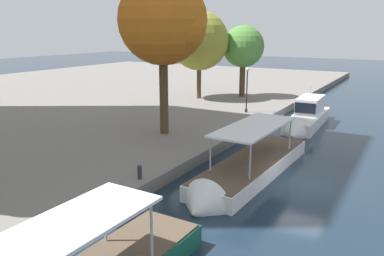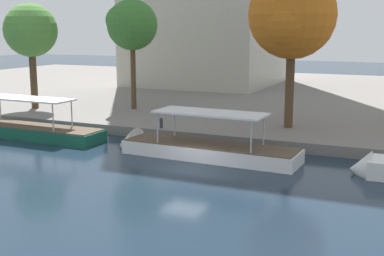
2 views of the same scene
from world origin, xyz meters
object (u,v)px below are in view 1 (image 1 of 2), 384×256
(motor_yacht_2, at_px, (307,119))
(mooring_bollard_0, at_px, (140,171))
(tour_boat_1, at_px, (246,173))
(tree_1, at_px, (242,47))
(tree_3, at_px, (198,42))
(tree_4, at_px, (165,23))
(lamp_post, at_px, (247,85))

(motor_yacht_2, xyz_separation_m, mooring_bollard_0, (-19.97, 4.00, 0.52))
(tour_boat_1, relative_size, tree_1, 1.54)
(mooring_bollard_0, bearing_deg, tree_3, 22.50)
(tree_1, xyz_separation_m, tree_4, (-19.22, -1.92, 2.47))
(tour_boat_1, relative_size, lamp_post, 2.99)
(tree_4, bearing_deg, motor_yacht_2, -37.33)
(tour_boat_1, distance_m, motor_yacht_2, 15.12)
(tour_boat_1, distance_m, tree_3, 25.42)
(tour_boat_1, bearing_deg, tree_3, -141.92)
(tour_boat_1, xyz_separation_m, motor_yacht_2, (15.11, 0.25, 0.38))
(motor_yacht_2, bearing_deg, tree_1, -131.34)
(tree_4, bearing_deg, tree_3, 20.88)
(lamp_post, height_order, tree_3, tree_3)
(tour_boat_1, bearing_deg, mooring_bollard_0, -39.37)
(tour_boat_1, relative_size, tree_3, 1.29)
(tour_boat_1, xyz_separation_m, tree_3, (19.69, 14.42, 7.09))
(mooring_bollard_0, xyz_separation_m, tree_3, (24.54, 10.17, 6.20))
(mooring_bollard_0, height_order, tree_4, tree_4)
(tree_3, bearing_deg, tree_4, -159.12)
(tree_4, bearing_deg, tour_boat_1, -116.50)
(mooring_bollard_0, height_order, lamp_post, lamp_post)
(motor_yacht_2, xyz_separation_m, tree_1, (8.36, 10.21, 6.02))
(motor_yacht_2, relative_size, tree_3, 1.03)
(lamp_post, xyz_separation_m, tree_4, (-10.69, 2.33, 5.73))
(mooring_bollard_0, distance_m, tree_4, 12.83)
(tour_boat_1, height_order, tree_4, tree_4)
(tree_1, height_order, tree_3, tree_3)
(tree_4, bearing_deg, tree_1, 5.71)
(tour_boat_1, distance_m, mooring_bollard_0, 6.51)
(lamp_post, bearing_deg, tree_4, 167.70)
(mooring_bollard_0, relative_size, lamp_post, 0.18)
(motor_yacht_2, relative_size, tree_1, 1.23)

